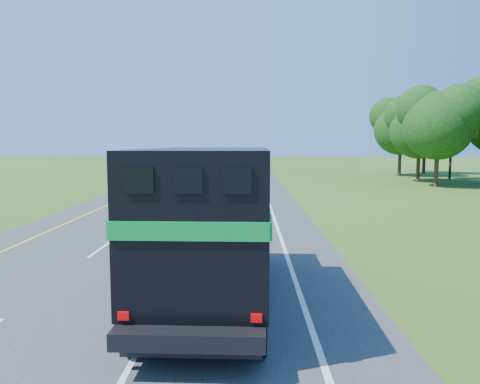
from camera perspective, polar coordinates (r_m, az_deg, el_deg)
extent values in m
cube|color=#38383A|center=(48.55, -3.74, 1.00)|extent=(15.00, 260.00, 0.04)
cube|color=yellow|center=(49.31, -10.13, 1.02)|extent=(0.15, 260.00, 0.01)
cube|color=white|center=(48.40, 2.76, 1.02)|extent=(0.15, 260.00, 0.01)
cylinder|color=black|center=(16.40, -6.23, -6.61)|extent=(0.43, 1.26, 1.26)
cylinder|color=black|center=(16.22, 2.23, -6.72)|extent=(0.43, 1.26, 1.26)
cylinder|color=black|center=(11.21, -10.55, -12.67)|extent=(0.43, 1.26, 1.26)
cylinder|color=black|center=(10.94, 2.10, -13.05)|extent=(0.43, 1.26, 1.26)
cylinder|color=black|center=(9.96, -12.39, -15.14)|extent=(0.43, 1.26, 1.26)
cylinder|color=black|center=(9.66, 2.05, -15.70)|extent=(0.43, 1.26, 1.26)
cube|color=black|center=(12.70, -3.33, -9.69)|extent=(2.96, 9.20, 0.32)
cube|color=black|center=(15.91, -2.07, -1.91)|extent=(2.85, 2.12, 2.17)
cube|color=black|center=(16.88, -1.80, 0.50)|extent=(2.51, 0.13, 0.68)
cube|color=black|center=(11.56, -3.78, -2.48)|extent=(3.01, 6.69, 3.14)
cube|color=#079234|center=(8.28, -6.30, -4.80)|extent=(2.85, 0.12, 0.34)
cube|color=#079234|center=(11.79, -10.81, -1.65)|extent=(0.21, 6.62, 0.34)
cube|color=#079234|center=(11.47, 3.43, -1.76)|extent=(0.21, 6.62, 0.34)
cube|color=black|center=(8.33, -12.20, 1.41)|extent=(0.51, 0.06, 0.46)
cube|color=black|center=(8.16, -6.37, 1.41)|extent=(0.51, 0.06, 0.46)
cube|color=black|center=(8.07, -0.36, 1.40)|extent=(0.51, 0.06, 0.46)
cube|color=black|center=(9.12, -5.99, -19.03)|extent=(2.63, 0.20, 0.11)
cube|color=#B20505|center=(8.96, -14.03, -14.45)|extent=(0.21, 0.05, 0.16)
cube|color=#B20505|center=(8.61, 2.01, -15.11)|extent=(0.21, 0.05, 0.16)
imported|color=white|center=(48.17, -7.62, 1.97)|extent=(2.97, 6.25, 1.72)
imported|color=silver|center=(107.07, -2.84, 4.13)|extent=(1.96, 4.39, 1.47)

